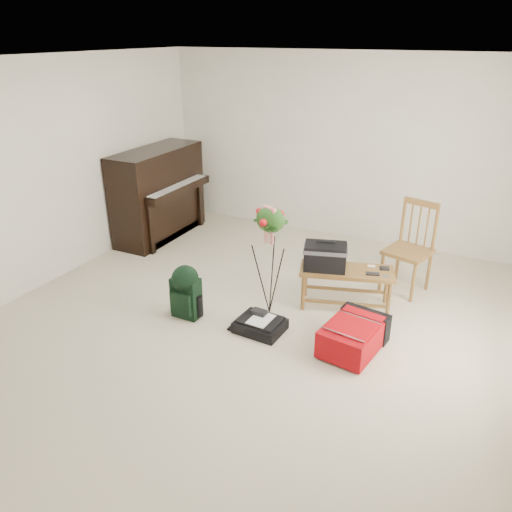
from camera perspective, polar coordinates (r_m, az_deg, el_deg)
The scene contains 11 objects.
floor at distance 5.12m, azimuth -1.34°, elevation -7.68°, with size 5.00×5.50×0.01m, color beige.
ceiling at distance 4.34m, azimuth -1.68°, elevation 21.51°, with size 5.00×5.50×0.01m, color white.
wall_back at distance 7.04m, azimuth 9.25°, elevation 12.05°, with size 5.00×0.04×2.50m, color white.
wall_left at distance 6.12m, azimuth -22.93°, elevation 8.59°, with size 0.04×5.50×2.50m, color white.
piano at distance 7.20m, azimuth -10.99°, elevation 6.82°, with size 0.71×1.50×1.25m.
bench at distance 5.29m, azimuth 8.74°, elevation -0.33°, with size 1.04×0.65×0.75m.
dining_chair at distance 5.80m, azimuth 17.05°, elevation 0.80°, with size 0.55×0.55×1.03m.
red_suitcase at distance 4.78m, azimuth 11.23°, elevation -8.63°, with size 0.54×0.73×0.29m.
black_duffel at distance 4.97m, azimuth 0.48°, elevation -7.83°, with size 0.48×0.39×0.19m.
green_backpack at distance 5.14m, azimuth -8.05°, elevation -3.77°, with size 0.29×0.28×0.57m.
flower_stand at distance 5.04m, azimuth 1.60°, elevation -0.62°, with size 0.48×0.48×1.21m.
Camera 1 is at (2.04, -3.83, 2.72)m, focal length 35.00 mm.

